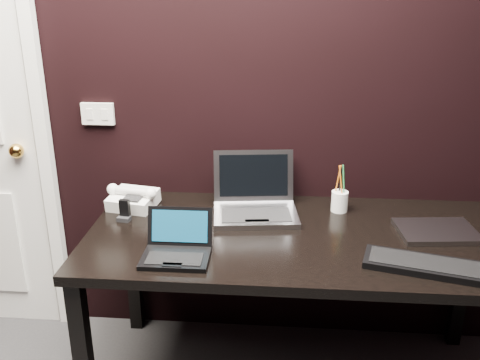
# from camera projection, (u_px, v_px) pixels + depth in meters

# --- Properties ---
(wall_back) EXTENTS (4.00, 0.00, 4.00)m
(wall_back) POSITION_uv_depth(u_px,v_px,m) (233.00, 76.00, 2.34)
(wall_back) COLOR black
(wall_back) RESTS_ON ground
(wall_switch) EXTENTS (0.15, 0.02, 0.10)m
(wall_switch) POSITION_uv_depth(u_px,v_px,m) (98.00, 114.00, 2.44)
(wall_switch) COLOR silver
(wall_switch) RESTS_ON wall_back
(desk) EXTENTS (1.70, 0.80, 0.74)m
(desk) POSITION_uv_depth(u_px,v_px,m) (297.00, 251.00, 2.17)
(desk) COLOR black
(desk) RESTS_ON ground
(netbook) EXTENTS (0.25, 0.22, 0.16)m
(netbook) POSITION_uv_depth(u_px,v_px,m) (177.00, 249.00, 1.96)
(netbook) COLOR black
(netbook) RESTS_ON desk
(silver_laptop) EXTENTS (0.39, 0.36, 0.25)m
(silver_laptop) POSITION_uv_depth(u_px,v_px,m) (255.00, 204.00, 2.31)
(silver_laptop) COLOR #A5A5AA
(silver_laptop) RESTS_ON desk
(ext_keyboard) EXTENTS (0.46, 0.25, 0.03)m
(ext_keyboard) POSITION_uv_depth(u_px,v_px,m) (427.00, 265.00, 1.88)
(ext_keyboard) COLOR black
(ext_keyboard) RESTS_ON desk
(closed_laptop) EXTENTS (0.33, 0.25, 0.02)m
(closed_laptop) POSITION_uv_depth(u_px,v_px,m) (437.00, 231.00, 2.14)
(closed_laptop) COLOR #98999E
(closed_laptop) RESTS_ON desk
(desk_phone) EXTENTS (0.24, 0.21, 0.12)m
(desk_phone) POSITION_uv_depth(u_px,v_px,m) (133.00, 199.00, 2.38)
(desk_phone) COLOR white
(desk_phone) RESTS_ON desk
(mobile_phone) EXTENTS (0.06, 0.05, 0.09)m
(mobile_phone) POSITION_uv_depth(u_px,v_px,m) (125.00, 213.00, 2.26)
(mobile_phone) COLOR black
(mobile_phone) RESTS_ON desk
(pen_cup) EXTENTS (0.09, 0.09, 0.21)m
(pen_cup) POSITION_uv_depth(u_px,v_px,m) (340.00, 200.00, 2.34)
(pen_cup) COLOR white
(pen_cup) RESTS_ON desk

